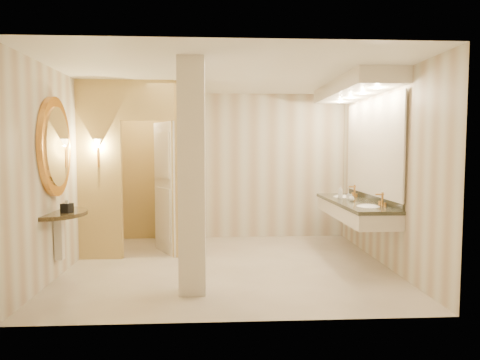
{
  "coord_description": "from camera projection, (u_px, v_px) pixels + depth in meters",
  "views": [
    {
      "loc": [
        -0.17,
        -6.03,
        1.68
      ],
      "look_at": [
        0.18,
        0.2,
        1.22
      ],
      "focal_mm": 32.0,
      "sensor_mm": 36.0,
      "label": 1
    }
  ],
  "objects": [
    {
      "name": "wall_front",
      "position": [
        234.0,
        183.0,
        4.05
      ],
      "size": [
        4.5,
        0.02,
        2.7
      ],
      "primitive_type": "cube",
      "color": "beige",
      "rests_on": "floor"
    },
    {
      "name": "console_shelf",
      "position": [
        55.0,
        175.0,
        5.43
      ],
      "size": [
        0.97,
        0.97,
        1.93
      ],
      "color": "black",
      "rests_on": "floor"
    },
    {
      "name": "ceiling",
      "position": [
        228.0,
        75.0,
        5.94
      ],
      "size": [
        4.5,
        4.5,
        0.0
      ],
      "primitive_type": "plane",
      "rotation": [
        3.14,
        0.0,
        0.0
      ],
      "color": "white",
      "rests_on": "wall_back"
    },
    {
      "name": "vanity",
      "position": [
        357.0,
        152.0,
        6.52
      ],
      "size": [
        0.75,
        2.43,
        2.09
      ],
      "color": "silver",
      "rests_on": "floor"
    },
    {
      "name": "soap_bottle_a",
      "position": [
        348.0,
        195.0,
        6.84
      ],
      "size": [
        0.05,
        0.06,
        0.12
      ],
      "primitive_type": "imported",
      "rotation": [
        0.0,
        0.0,
        -0.04
      ],
      "color": "beige",
      "rests_on": "vanity"
    },
    {
      "name": "pillar",
      "position": [
        192.0,
        177.0,
        4.9
      ],
      "size": [
        0.3,
        0.3,
        2.7
      ],
      "primitive_type": "cube",
      "color": "silver",
      "rests_on": "floor"
    },
    {
      "name": "toilet",
      "position": [
        166.0,
        221.0,
        7.79
      ],
      "size": [
        0.6,
        0.79,
        0.72
      ],
      "primitive_type": "imported",
      "rotation": [
        0.0,
        0.0,
        3.46
      ],
      "color": "white",
      "rests_on": "floor"
    },
    {
      "name": "wall_left",
      "position": [
        66.0,
        172.0,
        5.92
      ],
      "size": [
        0.02,
        4.0,
        2.7
      ],
      "primitive_type": "cube",
      "color": "beige",
      "rests_on": "floor"
    },
    {
      "name": "floor",
      "position": [
        229.0,
        266.0,
        6.14
      ],
      "size": [
        4.5,
        4.5,
        0.0
      ],
      "primitive_type": "plane",
      "color": "beige",
      "rests_on": "ground"
    },
    {
      "name": "soap_bottle_c",
      "position": [
        340.0,
        192.0,
        6.92
      ],
      "size": [
        0.1,
        0.1,
        0.21
      ],
      "primitive_type": "imported",
      "rotation": [
        0.0,
        0.0,
        0.27
      ],
      "color": "#C6B28C",
      "rests_on": "vanity"
    },
    {
      "name": "soap_bottle_b",
      "position": [
        351.0,
        197.0,
        6.53
      ],
      "size": [
        0.1,
        0.1,
        0.12
      ],
      "primitive_type": "imported",
      "rotation": [
        0.0,
        0.0,
        -0.09
      ],
      "color": "silver",
      "rests_on": "vanity"
    },
    {
      "name": "wall_right",
      "position": [
        384.0,
        171.0,
        6.16
      ],
      "size": [
        0.02,
        4.0,
        2.7
      ],
      "primitive_type": "cube",
      "color": "beige",
      "rests_on": "floor"
    },
    {
      "name": "toilet_closet",
      "position": [
        157.0,
        167.0,
        6.94
      ],
      "size": [
        1.5,
        1.55,
        2.7
      ],
      "color": "#DAB572",
      "rests_on": "floor"
    },
    {
      "name": "wall_sconce",
      "position": [
        98.0,
        145.0,
        6.33
      ],
      "size": [
        0.14,
        0.14,
        0.42
      ],
      "color": "#B9813B",
      "rests_on": "toilet_closet"
    },
    {
      "name": "wall_back",
      "position": [
        225.0,
        166.0,
        8.03
      ],
      "size": [
        4.5,
        0.02,
        2.7
      ],
      "primitive_type": "cube",
      "color": "beige",
      "rests_on": "floor"
    },
    {
      "name": "tissue_box",
      "position": [
        67.0,
        208.0,
        5.37
      ],
      "size": [
        0.15,
        0.15,
        0.12
      ],
      "primitive_type": "cube",
      "rotation": [
        0.0,
        0.0,
        -0.33
      ],
      "color": "black",
      "rests_on": "console_shelf"
    }
  ]
}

